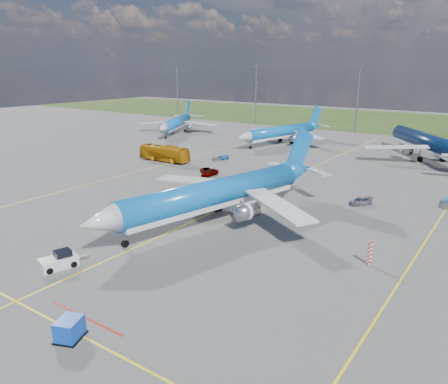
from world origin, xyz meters
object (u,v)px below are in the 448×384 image
Objects in this scene: bg_jet_nnw at (281,144)px; bg_jet_n at (425,159)px; warning_post at (370,253)px; service_car_a at (210,172)px; service_car_c at (361,201)px; pushback_tug at (60,261)px; uld_container at (69,329)px; apron_bus at (164,153)px; main_airliner at (215,220)px; service_car_b at (208,171)px; baggage_tug_c at (221,158)px; bg_jet_nw at (176,133)px; baggage_tug_w at (448,203)px.

bg_jet_nnw is 0.84× the size of bg_jet_n.
warning_post is 0.68× the size of service_car_a.
warning_post is 46.87m from service_car_a.
pushback_tug is at bearing -84.57° from service_car_c.
uld_container reaches higher than service_car_a.
bg_jet_n is at bearing 62.53° from uld_container.
bg_jet_nnw reaches higher than apron_bus.
service_car_a is at bearing 141.10° from main_airliner.
baggage_tug_c is at bearing 56.37° from service_car_b.
bg_jet_nnw is 2.81× the size of apron_bus.
bg_jet_nw is at bearing -178.11° from service_car_c.
warning_post is 68.46m from bg_jet_n.
main_airliner reaches higher than baggage_tug_c.
uld_container is 0.17× the size of apron_bus.
service_car_a is (6.19, -43.64, 0.75)m from bg_jet_nnw.
pushback_tug is 62.00m from baggage_tug_c.
service_car_a is (-33.61, -44.43, 0.75)m from bg_jet_n.
apron_bus is 3.25× the size of service_car_c.
uld_container is 0.49× the size of baggage_tug_w.
pushback_tug is 45.94m from service_car_a.
warning_post is 35.71m from pushback_tug.
service_car_c is (32.28, -1.55, -0.15)m from service_car_a.
uld_container is at bearing -109.34° from baggage_tug_w.
apron_bus reaches higher than baggage_tug_w.
pushback_tug is at bearing -123.16° from baggage_tug_w.
service_car_c is (20.83, 42.94, -0.17)m from pushback_tug.
bg_jet_n is 9.94× the size of baggage_tug_w.
service_car_a is (-11.45, 44.49, -0.03)m from pushback_tug.
main_airliner is at bearing 39.04° from bg_jet_n.
bg_jet_nnw reaches higher than baggage_tug_w.
pushback_tug reaches higher than baggage_tug_w.
bg_jet_n is at bearing 88.83° from main_airliner.
warning_post is at bearing -38.41° from service_car_c.
baggage_tug_w is at bearing 58.20° from main_airliner.
warning_post is at bearing -97.53° from baggage_tug_w.
bg_jet_n is 55.72m from service_car_b.
service_car_b is at bearing 149.39° from warning_post.
apron_bus is 2.96× the size of service_car_b.
pushback_tug is at bearing -149.75° from apron_bus.
bg_jet_n reaches higher than apron_bus.
bg_jet_nw is 1.00× the size of bg_jet_nnw.
bg_jet_n is 39.85m from baggage_tug_w.
main_airliner is 9.86× the size of service_car_b.
bg_jet_n is 50.74m from baggage_tug_c.
uld_container is 59.21m from service_car_b.
apron_bus reaches higher than service_car_b.
bg_jet_nnw is 8.36× the size of baggage_tug_w.
uld_container is (30.14, -96.04, 0.90)m from bg_jet_nnw.
bg_jet_n is 7.83× the size of pushback_tug.
service_car_b is at bearing -68.19° from bg_jet_nw.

